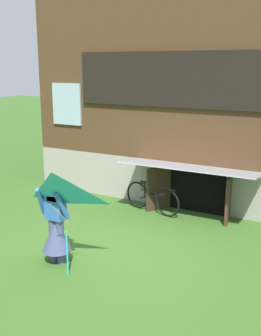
# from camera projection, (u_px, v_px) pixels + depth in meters

# --- Properties ---
(ground_plane) EXTENTS (60.00, 60.00, 0.00)m
(ground_plane) POSITION_uv_depth(u_px,v_px,m) (101.00, 252.00, 7.81)
(ground_plane) COLOR #386023
(log_house) EXTENTS (7.71, 5.80, 5.33)m
(log_house) POSITION_uv_depth(u_px,v_px,m) (201.00, 92.00, 11.72)
(log_house) COLOR #9E998E
(log_house) RESTS_ON ground_plane
(person) EXTENTS (0.61, 0.52, 1.61)m
(person) POSITION_uv_depth(u_px,v_px,m) (56.00, 226.00, 7.26)
(person) COLOR #474C75
(person) RESTS_ON ground_plane
(kite) EXTENTS (1.14, 1.06, 1.73)m
(kite) POSITION_uv_depth(u_px,v_px,m) (53.00, 201.00, 6.43)
(kite) COLOR #2DB2CC
(kite) RESTS_ON ground_plane
(bicycle_black) EXTENTS (1.54, 0.39, 0.72)m
(bicycle_black) POSITION_uv_depth(u_px,v_px,m) (152.00, 198.00, 9.85)
(bicycle_black) COLOR black
(bicycle_black) RESTS_ON ground_plane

